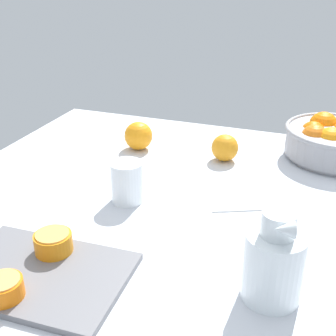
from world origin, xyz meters
The scene contains 10 objects.
ground_plane centered at (0.00, 0.00, -1.50)cm, with size 120.29×105.77×3.00cm, color silver.
fruit_bowl centered at (31.81, 38.70, 5.34)cm, with size 28.30×28.30×11.27cm.
juice_pitcher centered at (23.40, -24.65, 6.11)cm, with size 9.94×14.18×17.15cm.
second_glass centered at (-12.52, -3.35, 4.20)cm, with size 7.44×7.44×9.72cm.
cutting_board centered at (-15.75, -33.92, 0.65)cm, with size 31.06×21.39×1.29cm, color slate.
orange_half_0 centered at (-16.64, -27.73, 3.26)cm, with size 7.13×7.13×4.00cm.
orange_half_1 centered at (-17.32, -41.22, 3.02)cm, with size 6.50×6.50×3.51cm.
loose_orange_0 centered at (-22.29, 25.93, 4.13)cm, with size 8.26×8.26×8.26cm, color orange.
loose_orange_1 centered at (3.45, 26.66, 3.75)cm, with size 7.50×7.50×7.50cm, color orange.
spoon centered at (16.48, 2.21, 0.43)cm, with size 14.04×7.44×1.00cm.
Camera 1 is at (27.05, -85.43, 51.86)cm, focal length 47.51 mm.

